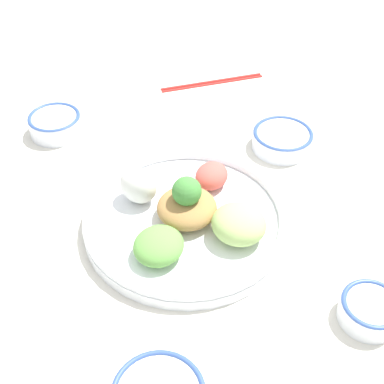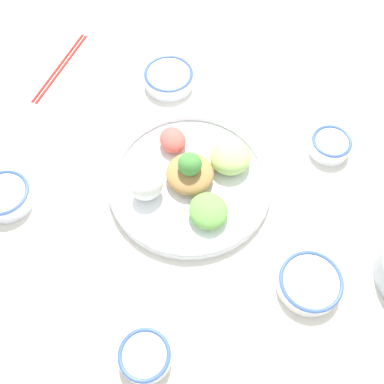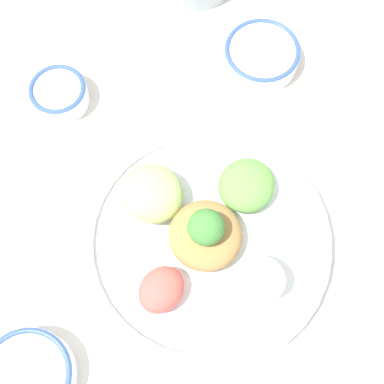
% 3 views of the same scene
% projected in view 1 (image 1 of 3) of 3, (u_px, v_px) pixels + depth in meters
% --- Properties ---
extents(ground_plane, '(2.40, 2.40, 0.00)m').
position_uv_depth(ground_plane, '(190.00, 232.00, 0.87)').
color(ground_plane, silver).
extents(salad_platter, '(0.34, 0.34, 0.10)m').
position_uv_depth(salad_platter, '(188.00, 216.00, 0.86)').
color(salad_platter, white).
rests_on(salad_platter, ground_plane).
extents(sauce_bowl_red, '(0.08, 0.08, 0.04)m').
position_uv_depth(sauce_bowl_red, '(370.00, 309.00, 0.73)').
color(sauce_bowl_red, white).
rests_on(sauce_bowl_red, ground_plane).
extents(rice_bowl_blue, '(0.10, 0.10, 0.04)m').
position_uv_depth(rice_bowl_blue, '(55.00, 123.00, 1.05)').
color(rice_bowl_blue, white).
rests_on(rice_bowl_blue, ground_plane).
extents(sauce_bowl_far, '(0.11, 0.11, 0.04)m').
position_uv_depth(sauce_bowl_far, '(282.00, 139.00, 1.02)').
color(sauce_bowl_far, white).
rests_on(sauce_bowl_far, ground_plane).
extents(chopsticks_pair_near, '(0.12, 0.22, 0.01)m').
position_uv_depth(chopsticks_pair_near, '(212.00, 82.00, 1.20)').
color(chopsticks_pair_near, red).
rests_on(chopsticks_pair_near, ground_plane).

